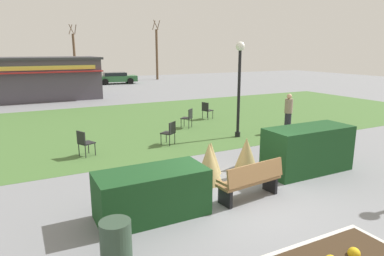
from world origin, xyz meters
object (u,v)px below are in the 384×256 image
object	(u,v)px
park_bench	(251,181)
cafe_chair_east	(207,109)
cafe_chair_west	(84,141)
lamppost_mid	(239,78)
tree_right_bg	(74,56)
cafe_chair_center	(188,117)
parked_car_center_slot	(66,80)
parked_car_east_slot	(116,78)
parked_car_west_slot	(7,82)
person_strolling	(288,113)
trash_bin	(116,245)
cafe_chair_north	(170,131)
tree_left_bg	(157,53)
food_kiosk	(35,78)

from	to	relation	value
park_bench	cafe_chair_east	size ratio (longest dim) A/B	1.96
cafe_chair_west	cafe_chair_east	distance (m)	7.73
lamppost_mid	tree_right_bg	distance (m)	31.16
cafe_chair_center	parked_car_center_slot	xyz separation A→B (m)	(-2.42, 22.29, 0.12)
cafe_chair_east	parked_car_east_slot	xyz separation A→B (m)	(0.84, 20.90, 0.12)
cafe_chair_center	parked_car_west_slot	distance (m)	23.55
cafe_chair_west	tree_right_bg	world-z (taller)	tree_right_bg
lamppost_mid	cafe_chair_west	world-z (taller)	lamppost_mid
cafe_chair_center	lamppost_mid	bearing A→B (deg)	-65.83
person_strolling	trash_bin	bearing A→B (deg)	-160.39
cafe_chair_east	cafe_chair_north	xyz separation A→B (m)	(-3.67, -3.64, 0.00)
park_bench	cafe_chair_east	distance (m)	9.78
cafe_chair_west	tree_left_bg	size ratio (longest dim) A/B	0.13
cafe_chair_west	tree_left_bg	world-z (taller)	tree_left_bg
tree_left_bg	cafe_chair_center	bearing A→B (deg)	-108.56
parked_car_east_slot	tree_right_bg	bearing A→B (deg)	115.73
parked_car_west_slot	parked_car_east_slot	xyz separation A→B (m)	(10.23, 0.01, 0.00)
park_bench	cafe_chair_east	world-z (taller)	park_bench
lamppost_mid	parked_car_east_slot	size ratio (longest dim) A/B	0.89
cafe_chair_center	parked_car_east_slot	world-z (taller)	parked_car_east_slot
park_bench	parked_car_center_slot	size ratio (longest dim) A/B	0.41
person_strolling	tree_right_bg	world-z (taller)	tree_right_bg
person_strolling	tree_left_bg	world-z (taller)	tree_left_bg
tree_left_bg	tree_right_bg	size ratio (longest dim) A/B	1.09
park_bench	lamppost_mid	size ratio (longest dim) A/B	0.45
cafe_chair_center	trash_bin	bearing A→B (deg)	-123.18
tree_left_bg	cafe_chair_west	bearing A→B (deg)	-116.16
park_bench	parked_car_west_slot	xyz separation A→B (m)	(-5.50, 29.87, 0.16)
cafe_chair_north	parked_car_center_slot	bearing A→B (deg)	91.20
cafe_chair_east	cafe_chair_north	size ratio (longest dim) A/B	1.00
cafe_chair_west	cafe_chair_center	world-z (taller)	same
cafe_chair_east	parked_car_west_slot	world-z (taller)	parked_car_west_slot
lamppost_mid	trash_bin	distance (m)	9.48
tree_right_bg	cafe_chair_west	bearing A→B (deg)	-98.38
person_strolling	parked_car_center_slot	distance (m)	25.71
food_kiosk	person_strolling	world-z (taller)	food_kiosk
cafe_chair_center	tree_left_bg	distance (m)	26.89
parked_car_center_slot	food_kiosk	bearing A→B (deg)	-110.29
park_bench	person_strolling	bearing A→B (deg)	40.78
parked_car_center_slot	tree_left_bg	distance (m)	11.64
lamppost_mid	parked_car_east_slot	world-z (taller)	lamppost_mid
lamppost_mid	person_strolling	distance (m)	2.90
food_kiosk	cafe_chair_north	size ratio (longest dim) A/B	10.13
cafe_chair_east	person_strolling	distance (m)	4.48
cafe_chair_east	parked_car_center_slot	xyz separation A→B (m)	(-4.18, 20.90, 0.12)
parked_car_west_slot	cafe_chair_north	bearing A→B (deg)	-76.88
trash_bin	tree_left_bg	xyz separation A→B (m)	(14.22, 34.10, 2.70)
person_strolling	tree_left_bg	bearing A→B (deg)	66.44
cafe_chair_east	person_strolling	bearing A→B (deg)	-67.08
park_bench	tree_left_bg	distance (m)	34.75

